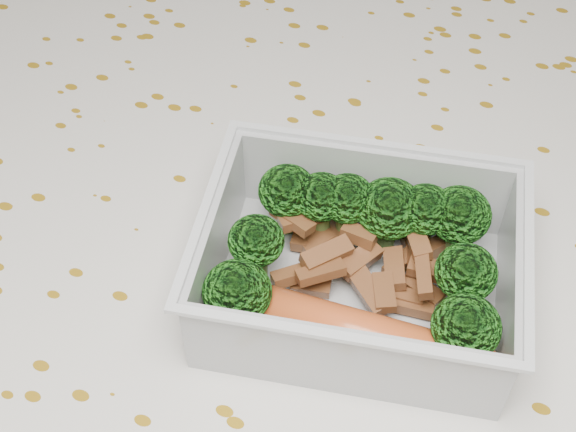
% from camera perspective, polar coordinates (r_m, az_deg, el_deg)
% --- Properties ---
extents(dining_table, '(1.40, 0.90, 0.75)m').
position_cam_1_polar(dining_table, '(0.56, 0.26, -7.05)').
color(dining_table, brown).
rests_on(dining_table, ground).
extents(tablecloth, '(1.46, 0.96, 0.19)m').
position_cam_1_polar(tablecloth, '(0.52, 0.28, -3.99)').
color(tablecloth, silver).
rests_on(tablecloth, dining_table).
extents(lunch_container, '(0.20, 0.17, 0.06)m').
position_cam_1_polar(lunch_container, '(0.45, 5.00, -4.22)').
color(lunch_container, silver).
rests_on(lunch_container, tablecloth).
extents(broccoli_florets, '(0.15, 0.13, 0.05)m').
position_cam_1_polar(broccoli_florets, '(0.45, 5.73, -1.56)').
color(broccoli_florets, '#608C3F').
rests_on(broccoli_florets, lunch_container).
extents(meat_pile, '(0.11, 0.08, 0.03)m').
position_cam_1_polar(meat_pile, '(0.46, 5.58, -3.06)').
color(meat_pile, brown).
rests_on(meat_pile, lunch_container).
extents(sausage, '(0.15, 0.03, 0.03)m').
position_cam_1_polar(sausage, '(0.43, 4.84, -8.27)').
color(sausage, '#CB5324').
rests_on(sausage, lunch_container).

